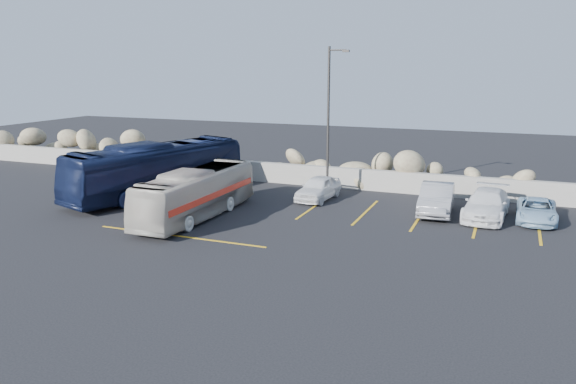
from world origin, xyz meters
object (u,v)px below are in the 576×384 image
at_px(vintage_bus, 196,193).
at_px(car_a, 318,188).
at_px(lamppost, 329,118).
at_px(tour_coach, 157,169).
at_px(car_b, 437,199).
at_px(car_d, 537,210).
at_px(car_c, 487,204).

relative_size(vintage_bus, car_a, 2.24).
xyz_separation_m(lamppost, tour_coach, (-8.79, -3.27, -2.81)).
xyz_separation_m(lamppost, car_a, (-0.29, -0.81, -3.66)).
xyz_separation_m(car_a, car_b, (6.24, -0.54, 0.08)).
distance_m(car_b, car_d, 4.49).
xyz_separation_m(lamppost, vintage_bus, (-4.46, -6.36, -3.14)).
distance_m(car_c, car_d, 2.20).
xyz_separation_m(tour_coach, car_b, (14.74, 1.92, -0.77)).
distance_m(vintage_bus, car_c, 13.66).
bearing_deg(lamppost, car_c, -9.56).
relative_size(tour_coach, car_d, 2.85).
xyz_separation_m(lamppost, car_c, (8.26, -1.39, -3.64)).
bearing_deg(car_b, car_a, 171.94).
bearing_deg(car_a, car_b, -0.50).
distance_m(lamppost, car_a, 3.76).
height_order(tour_coach, car_d, tour_coach).
xyz_separation_m(car_b, car_d, (4.49, 0.17, -0.20)).
bearing_deg(lamppost, vintage_bus, -125.04).
bearing_deg(vintage_bus, tour_coach, 144.85).
distance_m(car_a, car_c, 8.57).
height_order(car_a, car_d, car_a).
bearing_deg(car_b, lamppost, 164.09).
bearing_deg(tour_coach, vintage_bus, -17.27).
relative_size(lamppost, vintage_bus, 0.96).
height_order(tour_coach, car_a, tour_coach).
bearing_deg(car_b, car_c, -4.24).
bearing_deg(vintage_bus, lamppost, 55.25).
xyz_separation_m(car_b, car_c, (2.31, -0.04, -0.06)).
bearing_deg(car_c, car_d, 9.89).
xyz_separation_m(tour_coach, car_c, (17.05, 1.88, -0.82)).
bearing_deg(vintage_bus, car_a, 53.36).
bearing_deg(tour_coach, car_c, 24.47).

